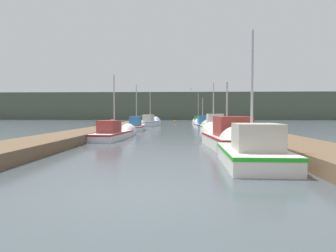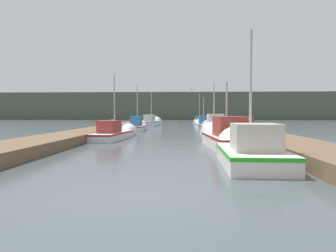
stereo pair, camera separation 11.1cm
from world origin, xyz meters
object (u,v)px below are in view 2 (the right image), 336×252
fishing_boat_1 (224,137)px  fishing_boat_5 (203,124)px  fishing_boat_3 (213,128)px  seagull_lead (191,89)px  fishing_boat_2 (117,133)px  mooring_piling_0 (113,127)px  mooring_piling_1 (143,121)px  fishing_boat_6 (152,122)px  fishing_boat_4 (138,126)px  fishing_boat_0 (248,150)px  channel_buoy (177,122)px  fishing_boat_7 (199,122)px  mooring_piling_2 (135,123)px

fishing_boat_1 → fishing_boat_5: bearing=84.8°
fishing_boat_3 → seagull_lead: size_ratio=8.00×
fishing_boat_2 → mooring_piling_0: fishing_boat_2 is taller
fishing_boat_3 → mooring_piling_1: fishing_boat_3 is taller
fishing_boat_6 → mooring_piling_0: 16.17m
fishing_boat_2 → fishing_boat_5: size_ratio=1.13×
fishing_boat_2 → mooring_piling_1: size_ratio=4.87×
fishing_boat_1 → fishing_boat_4: 15.16m
fishing_boat_0 → channel_buoy: size_ratio=5.04×
fishing_boat_5 → channel_buoy: size_ratio=5.70×
mooring_piling_1 → seagull_lead: seagull_lead is taller
fishing_boat_3 → fishing_boat_0: bearing=-93.8°
fishing_boat_3 → fishing_boat_7: size_ratio=0.75×
fishing_boat_3 → channel_buoy: 27.43m
fishing_boat_1 → seagull_lead: seagull_lead is taller
fishing_boat_3 → mooring_piling_2: 13.27m
fishing_boat_5 → fishing_boat_7: fishing_boat_7 is taller
fishing_boat_3 → mooring_piling_2: size_ratio=4.27×
fishing_boat_6 → fishing_boat_7: fishing_boat_7 is taller
fishing_boat_4 → fishing_boat_6: bearing=84.5°
fishing_boat_6 → channel_buoy: fishing_boat_6 is taller
fishing_boat_7 → fishing_boat_2: bearing=-104.8°
fishing_boat_4 → fishing_boat_7: size_ratio=1.04×
fishing_boat_0 → mooring_piling_1: (-7.25, 28.56, 0.24)m
fishing_boat_2 → fishing_boat_3: size_ratio=1.40×
fishing_boat_3 → fishing_boat_6: size_ratio=0.69×
seagull_lead → fishing_boat_7: bearing=173.7°
mooring_piling_0 → mooring_piling_1: (-0.06, 16.99, 0.06)m
fishing_boat_7 → mooring_piling_0: size_ratio=5.09×
fishing_boat_1 → fishing_boat_4: fishing_boat_4 is taller
channel_buoy → fishing_boat_0: bearing=-85.5°
fishing_boat_2 → mooring_piling_2: 14.79m
fishing_boat_7 → channel_buoy: 8.24m
fishing_boat_1 → fishing_boat_4: bearing=110.3°
fishing_boat_2 → mooring_piling_1: (-0.92, 19.65, 0.28)m
fishing_boat_0 → fishing_boat_3: size_ratio=1.09×
fishing_boat_6 → mooring_piling_2: fishing_boat_6 is taller
fishing_boat_5 → mooring_piling_0: bearing=-125.1°
fishing_boat_0 → mooring_piling_0: (-7.20, 11.57, 0.18)m
fishing_boat_7 → channel_buoy: (-3.37, 7.51, -0.23)m
fishing_boat_6 → mooring_piling_0: size_ratio=5.55×
fishing_boat_1 → fishing_boat_6: bearing=100.0°
mooring_piling_1 → mooring_piling_2: mooring_piling_1 is taller
fishing_boat_0 → mooring_piling_1: fishing_boat_0 is taller
fishing_boat_0 → fishing_boat_4: size_ratio=0.80×
channel_buoy → fishing_boat_7: bearing=-65.9°
fishing_boat_2 → seagull_lead: (5.00, 9.02, 3.51)m
fishing_boat_1 → fishing_boat_6: 23.71m
fishing_boat_1 → fishing_boat_3: fishing_boat_3 is taller
mooring_piling_0 → fishing_boat_5: bearing=57.9°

